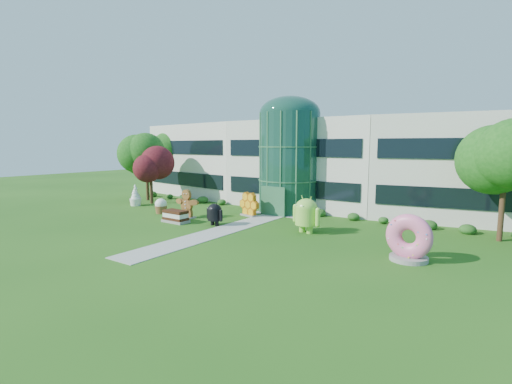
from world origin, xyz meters
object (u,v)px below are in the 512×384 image
Objects in this scene: donut at (410,237)px; gingerbread at (187,204)px; android_green at (306,213)px; android_black at (214,213)px.

donut reaches higher than gingerbread.
gingerbread is (-11.67, -1.00, -0.22)m from android_green.
android_green is 7.74m from android_black.
android_green is 1.11× the size of donut.
android_green reaches higher than donut.
android_green is at bearing 3.32° from gingerbread.
android_black is 15.58m from donut.
android_black is 0.75× the size of gingerbread.
gingerbread is (-4.21, 1.01, 0.26)m from android_black.
android_green is at bearing 165.68° from donut.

